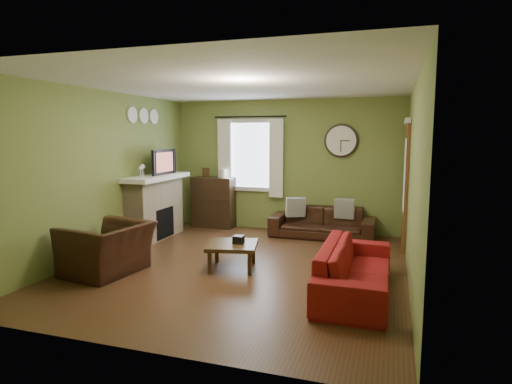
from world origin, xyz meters
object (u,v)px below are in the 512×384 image
(sofa_red, at_px, (355,268))
(armchair, at_px, (107,249))
(coffee_table, at_px, (232,256))
(bookshelf, at_px, (213,202))
(sofa_brown, at_px, (322,222))

(sofa_red, height_order, armchair, armchair)
(armchair, xyz_separation_m, coffee_table, (1.57, 0.73, -0.16))
(bookshelf, bearing_deg, coffee_table, -61.14)
(bookshelf, bearing_deg, sofa_brown, -5.22)
(bookshelf, distance_m, sofa_red, 4.31)
(bookshelf, height_order, armchair, bookshelf)
(sofa_brown, distance_m, coffee_table, 2.48)
(bookshelf, relative_size, coffee_table, 1.51)
(bookshelf, relative_size, sofa_red, 0.51)
(sofa_brown, xyz_separation_m, coffee_table, (-0.92, -2.30, -0.10))
(armchair, distance_m, coffee_table, 1.74)
(sofa_brown, distance_m, sofa_red, 2.86)
(sofa_brown, relative_size, coffee_table, 2.80)
(bookshelf, xyz_separation_m, sofa_brown, (2.30, -0.21, -0.24))
(coffee_table, bearing_deg, sofa_red, -13.65)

